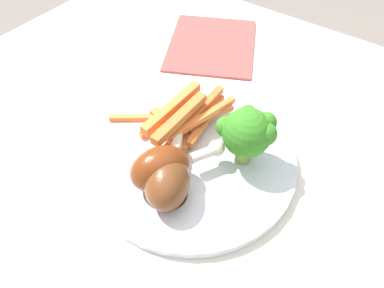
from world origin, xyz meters
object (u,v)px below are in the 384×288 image
(dinner_plate, at_px, (192,158))
(broccoli_floret_front, at_px, (248,132))
(carrot_fries_pile, at_px, (181,118))
(chicken_drumstick_far, at_px, (168,178))
(dining_table, at_px, (206,224))
(chicken_drumstick_near, at_px, (164,168))

(dinner_plate, relative_size, broccoli_floret_front, 3.40)
(dinner_plate, distance_m, carrot_fries_pile, 0.05)
(chicken_drumstick_far, bearing_deg, carrot_fries_pile, -61.16)
(dinner_plate, height_order, broccoli_floret_front, broccoli_floret_front)
(carrot_fries_pile, bearing_deg, dinner_plate, 143.60)
(dining_table, distance_m, chicken_drumstick_near, 0.16)
(dining_table, xyz_separation_m, carrot_fries_pile, (0.07, -0.03, 0.15))
(broccoli_floret_front, bearing_deg, chicken_drumstick_near, 55.73)
(chicken_drumstick_far, bearing_deg, dinner_plate, -81.19)
(dinner_plate, xyz_separation_m, carrot_fries_pile, (0.04, -0.03, 0.02))
(broccoli_floret_front, distance_m, carrot_fries_pile, 0.09)
(dinner_plate, xyz_separation_m, chicken_drumstick_near, (0.00, 0.05, 0.03))
(chicken_drumstick_far, bearing_deg, chicken_drumstick_near, -31.84)
(dining_table, distance_m, broccoli_floret_front, 0.18)
(carrot_fries_pile, bearing_deg, chicken_drumstick_far, 118.84)
(broccoli_floret_front, bearing_deg, dining_table, 56.49)
(dining_table, height_order, chicken_drumstick_far, chicken_drumstick_far)
(chicken_drumstick_near, bearing_deg, carrot_fries_pile, -65.36)
(carrot_fries_pile, height_order, chicken_drumstick_near, chicken_drumstick_near)
(dinner_plate, relative_size, chicken_drumstick_far, 2.09)
(carrot_fries_pile, relative_size, chicken_drumstick_far, 1.13)
(broccoli_floret_front, bearing_deg, dinner_plate, 30.73)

